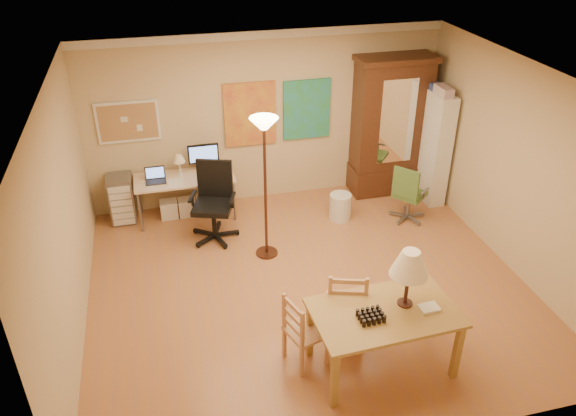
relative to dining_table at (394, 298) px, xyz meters
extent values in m
plane|color=#AF6E3E|center=(-0.46, 1.50, -0.88)|extent=(5.50, 5.50, 0.00)
cube|color=white|center=(-0.46, 3.96, 1.76)|extent=(5.50, 0.08, 0.12)
cube|color=tan|center=(-2.51, 3.97, 0.62)|extent=(0.90, 0.04, 0.62)
cube|color=yellow|center=(-0.71, 3.97, 0.57)|extent=(0.80, 0.04, 1.00)
cube|color=teal|center=(0.19, 3.97, 0.57)|extent=(0.75, 0.04, 0.95)
cube|color=olive|center=(-0.09, -0.02, -0.16)|extent=(1.52, 0.96, 0.04)
cube|color=olive|center=(-0.74, -0.43, -0.53)|extent=(0.07, 0.07, 0.70)
cube|color=olive|center=(0.60, -0.36, -0.53)|extent=(0.07, 0.07, 0.70)
cube|color=olive|center=(-0.78, 0.32, -0.53)|extent=(0.07, 0.07, 0.70)
cube|color=olive|center=(0.56, 0.39, -0.53)|extent=(0.07, 0.07, 0.70)
cylinder|color=black|center=(0.15, 0.04, -0.13)|extent=(0.16, 0.16, 0.02)
cylinder|color=black|center=(0.15, 0.04, 0.06)|extent=(0.04, 0.04, 0.39)
cone|color=#FEE8C7|center=(0.15, 0.04, 0.37)|extent=(0.39, 0.39, 0.28)
cube|color=silver|center=(0.36, -0.10, -0.13)|extent=(0.20, 0.16, 0.03)
cube|color=black|center=(-0.27, -0.10, -0.10)|extent=(0.29, 0.23, 0.08)
cube|color=#B07E50|center=(-0.31, 0.51, -0.43)|extent=(0.55, 0.53, 0.04)
cube|color=#B07E50|center=(-0.07, 0.62, -0.67)|extent=(0.05, 0.05, 0.43)
cube|color=#B07E50|center=(-0.43, 0.74, -0.67)|extent=(0.05, 0.05, 0.43)
cube|color=#B07E50|center=(-0.18, 0.28, -0.67)|extent=(0.05, 0.05, 0.43)
cube|color=#B07E50|center=(-0.54, 0.40, -0.67)|extent=(0.05, 0.05, 0.43)
cube|color=#B07E50|center=(-0.18, 0.28, -0.18)|extent=(0.05, 0.05, 0.50)
cube|color=#B07E50|center=(-0.54, 0.40, -0.18)|extent=(0.05, 0.05, 0.50)
cube|color=#B07E50|center=(-0.36, 0.34, -0.13)|extent=(0.37, 0.14, 0.05)
cube|color=#B07E50|center=(-0.84, 0.24, -0.47)|extent=(0.49, 0.50, 0.04)
cube|color=#B07E50|center=(-0.64, 0.12, -0.69)|extent=(0.05, 0.05, 0.39)
cube|color=#B07E50|center=(-0.74, 0.45, -0.69)|extent=(0.05, 0.05, 0.39)
cube|color=#B07E50|center=(-0.95, 0.02, -0.69)|extent=(0.05, 0.05, 0.39)
cube|color=#B07E50|center=(-1.05, 0.35, -0.69)|extent=(0.05, 0.05, 0.39)
cube|color=#B07E50|center=(-0.95, 0.02, -0.25)|extent=(0.05, 0.05, 0.45)
cube|color=#B07E50|center=(-1.05, 0.35, -0.25)|extent=(0.05, 0.05, 0.45)
cube|color=#B07E50|center=(-1.00, 0.19, -0.20)|extent=(0.13, 0.34, 0.05)
cylinder|color=#43251B|center=(-0.83, 2.32, -0.86)|extent=(0.30, 0.30, 0.03)
cylinder|color=#43251B|center=(-0.83, 2.32, 0.09)|extent=(0.04, 0.04, 1.90)
cone|color=#FFE0A5|center=(-0.83, 2.32, 1.06)|extent=(0.37, 0.37, 0.15)
cube|color=beige|center=(-1.80, 3.62, -0.22)|extent=(1.48, 0.65, 0.03)
cylinder|color=slate|center=(-2.50, 3.34, -0.56)|extent=(0.03, 0.03, 0.65)
cylinder|color=slate|center=(-1.11, 3.34, -0.56)|extent=(0.03, 0.03, 0.65)
cylinder|color=slate|center=(-2.50, 3.90, -0.56)|extent=(0.03, 0.03, 0.65)
cylinder|color=slate|center=(-1.11, 3.90, -0.56)|extent=(0.03, 0.03, 0.65)
cube|color=black|center=(-2.22, 3.57, -0.20)|extent=(0.30, 0.20, 0.01)
cube|color=black|center=(-2.22, 3.72, -0.10)|extent=(0.30, 0.05, 0.19)
cube|color=black|center=(-1.48, 3.76, 0.09)|extent=(0.46, 0.04, 0.30)
cone|color=#FEE8C7|center=(-1.85, 3.71, 0.07)|extent=(0.19, 0.19, 0.11)
cube|color=silver|center=(-1.94, 3.48, -0.20)|extent=(0.23, 0.30, 0.01)
cube|color=maroon|center=(-1.29, 3.57, -0.15)|extent=(0.20, 0.15, 0.11)
cube|color=white|center=(-2.08, 3.67, -0.74)|extent=(0.26, 0.22, 0.28)
cube|color=white|center=(-1.80, 3.67, -0.74)|extent=(0.26, 0.22, 0.28)
cube|color=silver|center=(-1.53, 3.67, -0.74)|extent=(0.26, 0.22, 0.28)
cylinder|color=black|center=(-1.48, 2.89, -0.60)|extent=(0.07, 0.07, 0.44)
cube|color=black|center=(-1.48, 2.89, -0.35)|extent=(0.67, 0.65, 0.08)
cube|color=black|center=(-1.40, 3.12, -0.02)|extent=(0.50, 0.22, 0.57)
cube|color=black|center=(-1.75, 2.99, -0.20)|extent=(0.15, 0.33, 0.03)
cube|color=black|center=(-1.20, 2.80, -0.20)|extent=(0.15, 0.33, 0.03)
cylinder|color=slate|center=(1.49, 2.74, -0.66)|extent=(0.05, 0.05, 0.35)
cube|color=#486D31|center=(1.49, 2.74, -0.46)|extent=(0.58, 0.58, 0.06)
cube|color=#486D31|center=(1.33, 2.61, -0.19)|extent=(0.29, 0.34, 0.46)
cube|color=slate|center=(1.63, 2.56, -0.33)|extent=(0.23, 0.19, 0.03)
cube|color=slate|center=(1.34, 2.91, -0.33)|extent=(0.23, 0.19, 0.03)
cube|color=slate|center=(-2.76, 3.76, -0.52)|extent=(0.37, 0.42, 0.73)
cube|color=silver|center=(-2.76, 3.54, -0.52)|extent=(0.31, 0.02, 0.63)
cube|color=#371F0F|center=(1.52, 3.74, 0.21)|extent=(1.15, 0.52, 2.19)
cube|color=#371F0F|center=(1.52, 3.74, -0.65)|extent=(1.19, 0.56, 0.44)
cube|color=white|center=(1.52, 3.47, 0.42)|extent=(0.57, 0.01, 1.36)
cube|color=#371F0F|center=(1.52, 3.74, 1.34)|extent=(1.23, 0.58, 0.08)
cube|color=white|center=(2.09, 3.30, 0.01)|extent=(0.27, 0.72, 1.79)
cube|color=#993333|center=(2.06, 3.16, -0.45)|extent=(0.16, 0.36, 0.21)
cube|color=#334C99|center=(2.06, 3.48, 0.61)|extent=(0.16, 0.25, 0.18)
cylinder|color=silver|center=(0.47, 2.99, -0.67)|extent=(0.33, 0.33, 0.42)
camera|label=1|loc=(-2.11, -4.05, 3.62)|focal=35.00mm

